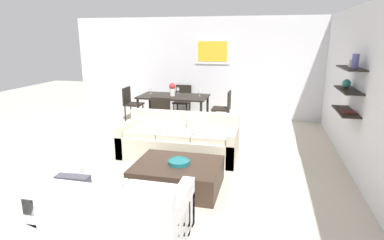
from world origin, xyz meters
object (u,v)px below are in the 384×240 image
dining_chair_head (183,99)px  coffee_table (178,176)px  centerpiece_vase (172,89)px  decorative_bowl (179,162)px  dining_chair_right_far (224,106)px  loveseat_white (114,214)px  wine_glass_head (178,89)px  dining_table (174,99)px  wine_glass_right_far (200,91)px  dining_chair_left_far (131,101)px  sofa_beige (180,141)px  dining_chair_foot (162,113)px  wine_glass_left_far (151,90)px

dining_chair_head → coffee_table: bearing=-75.8°
centerpiece_vase → decorative_bowl: bearing=-71.5°
decorative_bowl → dining_chair_right_far: (0.17, 3.55, 0.09)m
loveseat_white → decorative_bowl: loveseat_white is taller
decorative_bowl → wine_glass_head: 3.92m
coffee_table → centerpiece_vase: size_ratio=3.83×
dining_table → wine_glass_right_far: size_ratio=9.49×
decorative_bowl → wine_glass_right_far: bearing=97.3°
coffee_table → wine_glass_head: bearing=105.9°
dining_chair_head → dining_chair_left_far: bearing=-152.4°
decorative_bowl → dining_table: (-1.09, 3.34, 0.26)m
dining_chair_head → wine_glass_right_far: 1.06m
centerpiece_vase → wine_glass_right_far: bearing=12.6°
dining_chair_head → dining_chair_right_far: 1.42m
sofa_beige → decorative_bowl: bearing=-74.5°
dining_chair_right_far → coffee_table: bearing=-93.2°
loveseat_white → dining_table: bearing=98.8°
sofa_beige → centerpiece_vase: 2.26m
dining_table → dining_chair_right_far: dining_chair_right_far is taller
dining_table → decorative_bowl: bearing=-71.9°
sofa_beige → coffee_table: 1.30m
sofa_beige → centerpiece_vase: (-0.76, 2.04, 0.64)m
dining_chair_foot → centerpiece_vase: size_ratio=2.69×
dining_table → dining_chair_foot: dining_chair_foot is taller
dining_chair_left_far → wine_glass_left_far: wine_glass_left_far is taller
coffee_table → dining_chair_foot: dining_chair_foot is taller
dining_chair_right_far → wine_glass_head: size_ratio=6.36×
sofa_beige → dining_chair_foot: size_ratio=2.45×
dining_chair_head → dining_table: bearing=-90.0°
loveseat_white → centerpiece_vase: (-0.74, 4.62, 0.64)m
dining_table → wine_glass_head: wine_glass_head is taller
decorative_bowl → wine_glass_right_far: wine_glass_right_far is taller
sofa_beige → coffee_table: (0.32, -1.26, -0.10)m
coffee_table → sofa_beige: bearing=104.5°
dining_chair_head → centerpiece_vase: 1.00m
dining_chair_left_far → wine_glass_left_far: size_ratio=5.55×
sofa_beige → wine_glass_left_far: 2.65m
dining_chair_right_far → wine_glass_right_far: wine_glass_right_far is taller
decorative_bowl → wine_glass_left_far: (-1.74, 3.45, 0.45)m
loveseat_white → wine_glass_left_far: (-1.37, 4.77, 0.57)m
sofa_beige → wine_glass_right_far: size_ratio=11.96×
loveseat_white → dining_chair_right_far: size_ratio=1.81×
dining_chair_foot → centerpiece_vase: bearing=91.2°
coffee_table → dining_table: dining_table is taller
wine_glass_right_far → centerpiece_vase: centerpiece_vase is taller
wine_glass_head → coffee_table: bearing=-74.1°
sofa_beige → wine_glass_left_far: wine_glass_left_far is taller
centerpiece_vase → coffee_table: bearing=-71.8°
decorative_bowl → wine_glass_head: size_ratio=2.29×
sofa_beige → decorative_bowl: sofa_beige is taller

